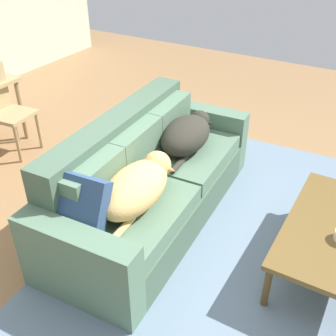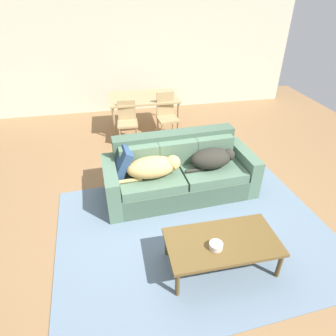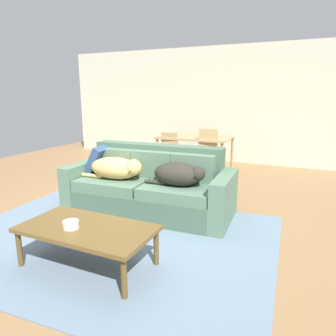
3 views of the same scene
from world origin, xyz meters
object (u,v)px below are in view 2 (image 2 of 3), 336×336
object	(u,v)px
coffee_table	(222,243)
dining_chair_near_left	(127,120)
bowl_on_coffee_table	(216,246)
throw_pillow_by_left_arm	(122,161)
dining_table	(143,100)
dining_chair_near_right	(167,114)
dog_on_right_cushion	(213,158)
dog_on_left_cushion	(154,167)
couch	(179,173)

from	to	relation	value
coffee_table	dining_chair_near_left	size ratio (longest dim) A/B	1.48
bowl_on_coffee_table	dining_chair_near_left	xyz separation A→B (m)	(-0.65, 3.50, 0.04)
throw_pillow_by_left_arm	dining_table	xyz separation A→B (m)	(0.64, 2.43, 0.03)
throw_pillow_by_left_arm	dining_chair_near_left	distance (m)	1.91
dining_chair_near_right	dining_table	bearing A→B (deg)	122.84
dog_on_right_cushion	dining_table	distance (m)	2.65
throw_pillow_by_left_arm	dog_on_left_cushion	bearing A→B (deg)	-23.65
dog_on_right_cushion	dining_chair_near_left	distance (m)	2.30
dog_on_left_cushion	bowl_on_coffee_table	size ratio (longest dim) A/B	6.03
dog_on_left_cushion	dining_table	xyz separation A→B (m)	(0.20, 2.63, 0.07)
throw_pillow_by_left_arm	dining_table	size ratio (longest dim) A/B	0.29
couch	dining_chair_near_left	size ratio (longest dim) A/B	2.72
bowl_on_coffee_table	dining_table	distance (m)	4.06
dog_on_left_cushion	dining_chair_near_left	xyz separation A→B (m)	(-0.21, 2.08, -0.14)
coffee_table	dining_chair_near_left	world-z (taller)	dining_chair_near_left
dog_on_left_cushion	throw_pillow_by_left_arm	size ratio (longest dim) A/B	2.11
coffee_table	dog_on_right_cushion	bearing A→B (deg)	76.05
dining_chair_near_left	dining_table	bearing A→B (deg)	57.09
couch	dining_table	bearing A→B (deg)	91.89
coffee_table	dining_chair_near_right	size ratio (longest dim) A/B	1.31
dog_on_left_cushion	throw_pillow_by_left_arm	distance (m)	0.48
dining_table	dog_on_left_cushion	bearing A→B (deg)	-94.25
couch	dining_table	xyz separation A→B (m)	(-0.22, 2.44, 0.34)
dog_on_left_cushion	bowl_on_coffee_table	world-z (taller)	dog_on_left_cushion
coffee_table	dining_chair_near_left	bearing A→B (deg)	102.61
bowl_on_coffee_table	dining_chair_near_left	size ratio (longest dim) A/B	0.17
couch	coffee_table	size ratio (longest dim) A/B	1.84
dining_chair_near_left	dining_chair_near_right	distance (m)	0.82
dog_on_left_cushion	dog_on_right_cushion	size ratio (longest dim) A/B	1.14
dog_on_left_cushion	dining_table	world-z (taller)	dog_on_left_cushion
coffee_table	bowl_on_coffee_table	bearing A→B (deg)	-143.27
couch	dog_on_right_cushion	world-z (taller)	couch
throw_pillow_by_left_arm	coffee_table	xyz separation A→B (m)	(0.99, -1.52, -0.30)
dog_on_right_cushion	dining_chair_near_left	size ratio (longest dim) A/B	0.92
dog_on_right_cushion	dining_chair_near_right	size ratio (longest dim) A/B	0.82
couch	dog_on_right_cushion	size ratio (longest dim) A/B	2.97
throw_pillow_by_left_arm	coffee_table	bearing A→B (deg)	-57.00
coffee_table	dining_chair_near_right	bearing A→B (deg)	89.08
throw_pillow_by_left_arm	dining_chair_near_left	xyz separation A→B (m)	(0.23, 1.89, -0.18)
bowl_on_coffee_table	dog_on_left_cushion	bearing A→B (deg)	107.16
dining_chair_near_right	dining_chair_near_left	bearing A→B (deg)	176.68
dog_on_left_cushion	dining_chair_near_right	bearing A→B (deg)	70.88
dog_on_left_cushion	dog_on_right_cushion	bearing A→B (deg)	1.37
coffee_table	bowl_on_coffee_table	world-z (taller)	bowl_on_coffee_table
dog_on_right_cushion	throw_pillow_by_left_arm	bearing A→B (deg)	171.62
couch	coffee_table	bearing A→B (deg)	-88.00
dining_chair_near_left	dog_on_right_cushion	bearing A→B (deg)	-57.12
coffee_table	dining_table	xyz separation A→B (m)	(-0.35, 3.96, 0.33)
dining_table	dining_chair_near_left	xyz separation A→B (m)	(-0.41, -0.55, -0.21)
coffee_table	dining_table	bearing A→B (deg)	95.10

